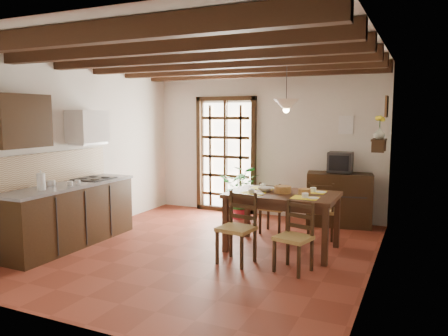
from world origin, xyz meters
The scene contains 25 objects.
ground_plane centered at (0.00, 0.00, 0.00)m, with size 5.00×5.00×0.00m, color brown.
room_shell centered at (0.00, 0.00, 1.82)m, with size 4.52×5.02×2.81m.
ceiling_beams centered at (0.00, 0.00, 2.69)m, with size 4.50×4.34×0.20m.
french_door centered at (-0.80, 2.45, 1.18)m, with size 1.26×0.11×2.32m.
kitchen_counter centered at (-1.96, -0.60, 0.47)m, with size 0.64×2.25×1.38m.
upper_cabinet centered at (-2.08, -1.30, 1.85)m, with size 0.35×0.80×0.70m, color black.
range_hood centered at (-2.05, -0.05, 1.73)m, with size 0.38×0.60×0.54m.
counter_items centered at (-1.95, -0.51, 0.96)m, with size 0.50×1.43×0.25m.
dining_table centered at (0.97, 0.49, 0.72)m, with size 1.53×0.99×0.83m.
chair_near_left centered at (0.60, -0.29, 0.29)m, with size 0.48×0.46×0.93m.
chair_near_right centered at (1.36, -0.28, 0.27)m, with size 0.48×0.47×0.86m.
chair_far_left centered at (0.59, 1.27, 0.27)m, with size 0.42×0.41×0.85m.
chair_far_right centered at (1.35, 1.28, 0.28)m, with size 0.49×0.47×0.90m.
table_setting centered at (0.97, 0.49, 0.94)m, with size 1.11×0.74×0.10m.
table_bowl centered at (0.70, 0.55, 0.85)m, with size 0.22×0.22×0.05m, color white.
sideboard centered at (1.47, 2.23, 0.46)m, with size 1.09×0.49×0.93m, color black.
crt_tv centered at (1.47, 2.22, 1.12)m, with size 0.41×0.39×0.34m.
fuse_box centered at (1.50, 2.48, 1.75)m, with size 0.25×0.03×0.32m, color white.
plant_pot centered at (-0.30, 2.05, 0.11)m, with size 0.38×0.38×0.23m, color maroon.
potted_plant centered at (-0.30, 2.05, 0.57)m, with size 1.91×1.64×2.13m, color #144C19.
wall_shelf centered at (2.14, 1.60, 1.51)m, with size 0.20×0.42×0.20m.
shelf_vase centered at (2.14, 1.60, 1.65)m, with size 0.15×0.15×0.15m, color #B2BFB2.
shelf_flowers centered at (2.14, 1.60, 1.86)m, with size 0.14×0.14×0.36m.
framed_picture centered at (2.22, 1.60, 2.05)m, with size 0.03×0.32×0.32m.
pendant_lamp centered at (0.97, 0.59, 2.08)m, with size 0.36×0.36×0.84m.
Camera 1 is at (2.76, -5.39, 1.94)m, focal length 35.00 mm.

